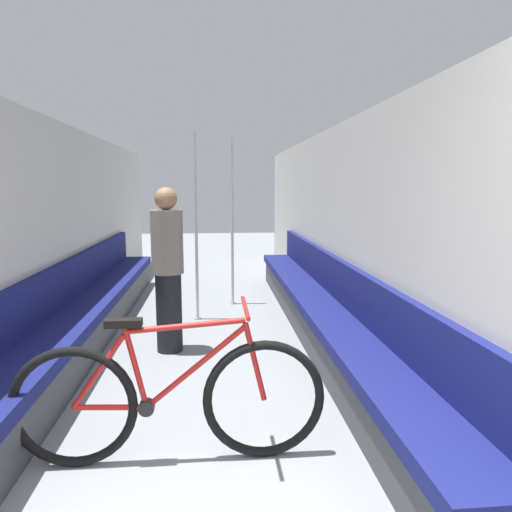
{
  "coord_description": "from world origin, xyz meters",
  "views": [
    {
      "loc": [
        0.11,
        -0.64,
        1.58
      ],
      "look_at": [
        0.42,
        2.72,
        1.06
      ],
      "focal_mm": 32.0,
      "sensor_mm": 36.0,
      "label": 1
    }
  ],
  "objects_px": {
    "grab_pole_near": "(232,225)",
    "bench_seat_row_right": "(321,313)",
    "passenger_standing": "(168,268)",
    "bench_seat_row_left": "(82,320)",
    "bicycle": "(170,400)",
    "grab_pole_far": "(196,230)"
  },
  "relations": [
    {
      "from": "grab_pole_far",
      "to": "bench_seat_row_left",
      "type": "bearing_deg",
      "value": -141.21
    },
    {
      "from": "bench_seat_row_right",
      "to": "passenger_standing",
      "type": "relative_size",
      "value": 3.91
    },
    {
      "from": "bench_seat_row_left",
      "to": "grab_pole_near",
      "type": "xyz_separation_m",
      "value": [
        1.54,
        1.57,
        0.79
      ]
    },
    {
      "from": "bench_seat_row_left",
      "to": "grab_pole_near",
      "type": "height_order",
      "value": "grab_pole_near"
    },
    {
      "from": "bench_seat_row_left",
      "to": "grab_pole_far",
      "type": "relative_size",
      "value": 2.8
    },
    {
      "from": "bench_seat_row_left",
      "to": "bicycle",
      "type": "height_order",
      "value": "bicycle"
    },
    {
      "from": "bicycle",
      "to": "grab_pole_near",
      "type": "bearing_deg",
      "value": 76.27
    },
    {
      "from": "bench_seat_row_right",
      "to": "bicycle",
      "type": "height_order",
      "value": "bicycle"
    },
    {
      "from": "bench_seat_row_right",
      "to": "grab_pole_far",
      "type": "distance_m",
      "value": 1.75
    },
    {
      "from": "grab_pole_far",
      "to": "passenger_standing",
      "type": "relative_size",
      "value": 1.4
    },
    {
      "from": "bench_seat_row_left",
      "to": "grab_pole_near",
      "type": "distance_m",
      "value": 2.34
    },
    {
      "from": "bicycle",
      "to": "bench_seat_row_left",
      "type": "bearing_deg",
      "value": 111.82
    },
    {
      "from": "bicycle",
      "to": "passenger_standing",
      "type": "relative_size",
      "value": 1.13
    },
    {
      "from": "bicycle",
      "to": "grab_pole_near",
      "type": "distance_m",
      "value": 3.67
    },
    {
      "from": "bicycle",
      "to": "passenger_standing",
      "type": "bearing_deg",
      "value": 89.85
    },
    {
      "from": "grab_pole_near",
      "to": "bicycle",
      "type": "bearing_deg",
      "value": -98.03
    },
    {
      "from": "bench_seat_row_left",
      "to": "bench_seat_row_right",
      "type": "xyz_separation_m",
      "value": [
        2.39,
        0.0,
        0.0
      ]
    },
    {
      "from": "grab_pole_near",
      "to": "grab_pole_far",
      "type": "xyz_separation_m",
      "value": [
        -0.45,
        -0.69,
        0.0
      ]
    },
    {
      "from": "bench_seat_row_right",
      "to": "passenger_standing",
      "type": "height_order",
      "value": "passenger_standing"
    },
    {
      "from": "grab_pole_near",
      "to": "bench_seat_row_right",
      "type": "bearing_deg",
      "value": -61.58
    },
    {
      "from": "bench_seat_row_right",
      "to": "grab_pole_near",
      "type": "distance_m",
      "value": 1.95
    },
    {
      "from": "grab_pole_far",
      "to": "grab_pole_near",
      "type": "bearing_deg",
      "value": 56.93
    }
  ]
}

